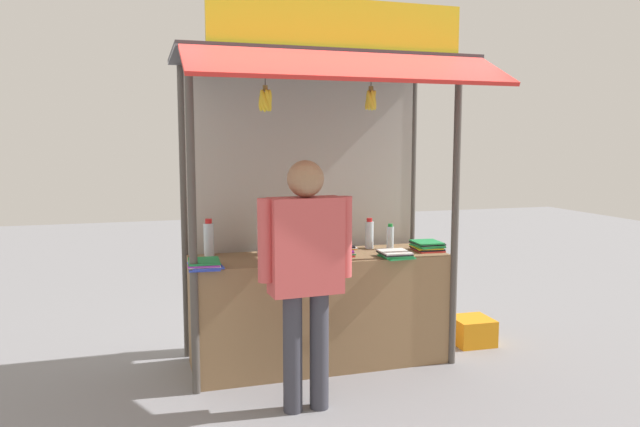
{
  "coord_description": "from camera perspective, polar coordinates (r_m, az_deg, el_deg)",
  "views": [
    {
      "loc": [
        -1.41,
        -4.68,
        1.85
      ],
      "look_at": [
        0.0,
        0.0,
        1.27
      ],
      "focal_mm": 33.57,
      "sensor_mm": 36.0,
      "label": 1
    }
  ],
  "objects": [
    {
      "name": "magazine_stack_front_right",
      "position": [
        5.27,
        10.18,
        -3.06
      ],
      "size": [
        0.26,
        0.28,
        0.08
      ],
      "color": "red",
      "rests_on": "stall_counter"
    },
    {
      "name": "vendor_person",
      "position": [
        4.06,
        -1.37,
        -4.67
      ],
      "size": [
        0.66,
        0.25,
        1.73
      ],
      "rotation": [
        0.0,
        0.0,
        0.06
      ],
      "color": "#383842",
      "rests_on": "ground"
    },
    {
      "name": "stall_structure",
      "position": [
        5.02,
        -0.45,
        5.46
      ],
      "size": [
        2.32,
        1.55,
        2.87
      ],
      "color": "#4C4742",
      "rests_on": "ground"
    },
    {
      "name": "banana_bunch_rightmost",
      "position": [
        4.58,
        4.88,
        10.76
      ],
      "size": [
        0.11,
        0.11,
        0.3
      ],
      "color": "#332D23"
    },
    {
      "name": "water_bottle_far_right",
      "position": [
        4.99,
        -3.65,
        -2.43
      ],
      "size": [
        0.08,
        0.08,
        0.29
      ],
      "color": "silver",
      "rests_on": "stall_counter"
    },
    {
      "name": "water_bottle_back_right",
      "position": [
        5.3,
        6.7,
        -2.24
      ],
      "size": [
        0.06,
        0.06,
        0.22
      ],
      "color": "silver",
      "rests_on": "stall_counter"
    },
    {
      "name": "ground_plane",
      "position": [
        5.22,
        0.0,
        -13.98
      ],
      "size": [
        20.0,
        20.0,
        0.0
      ],
      "primitive_type": "plane",
      "color": "gray"
    },
    {
      "name": "water_bottle_rear_center",
      "position": [
        5.3,
        4.72,
        -1.97
      ],
      "size": [
        0.08,
        0.08,
        0.27
      ],
      "color": "silver",
      "rests_on": "stall_counter"
    },
    {
      "name": "plastic_crate",
      "position": [
        5.8,
        14.26,
        -10.79
      ],
      "size": [
        0.36,
        0.36,
        0.24
      ],
      "primitive_type": "cube",
      "rotation": [
        0.0,
        0.0,
        -0.04
      ],
      "color": "orange",
      "rests_on": "ground"
    },
    {
      "name": "water_bottle_back_left",
      "position": [
        5.02,
        -10.55,
        -2.36
      ],
      "size": [
        0.09,
        0.09,
        0.31
      ],
      "color": "silver",
      "rests_on": "stall_counter"
    },
    {
      "name": "magazine_stack_mid_right",
      "position": [
        4.92,
        7.19,
        -3.87
      ],
      "size": [
        0.26,
        0.28,
        0.05
      ],
      "color": "green",
      "rests_on": "stall_counter"
    },
    {
      "name": "stall_counter",
      "position": [
        5.08,
        0.0,
        -9.11
      ],
      "size": [
        2.12,
        0.67,
        0.92
      ],
      "primitive_type": "cube",
      "color": "olive",
      "rests_on": "ground"
    },
    {
      "name": "water_bottle_far_left",
      "position": [
        4.94,
        -0.54,
        -2.39
      ],
      "size": [
        0.09,
        0.09,
        0.31
      ],
      "color": "silver",
      "rests_on": "stall_counter"
    },
    {
      "name": "magazine_stack_left",
      "position": [
        4.55,
        -10.96,
        -4.77
      ],
      "size": [
        0.27,
        0.33,
        0.06
      ],
      "color": "blue",
      "rests_on": "stall_counter"
    },
    {
      "name": "magazine_stack_front_left",
      "position": [
        5.0,
        1.95,
        -3.44
      ],
      "size": [
        0.22,
        0.31,
        0.09
      ],
      "color": "red",
      "rests_on": "stall_counter"
    },
    {
      "name": "banana_bunch_inner_left",
      "position": [
        4.34,
        -5.24,
        10.72
      ],
      "size": [
        0.11,
        0.11,
        0.33
      ],
      "color": "#332D23"
    },
    {
      "name": "water_bottle_center",
      "position": [
        5.04,
        -5.52,
        -2.18
      ],
      "size": [
        0.09,
        0.09,
        0.32
      ],
      "color": "silver",
      "rests_on": "stall_counter"
    }
  ]
}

